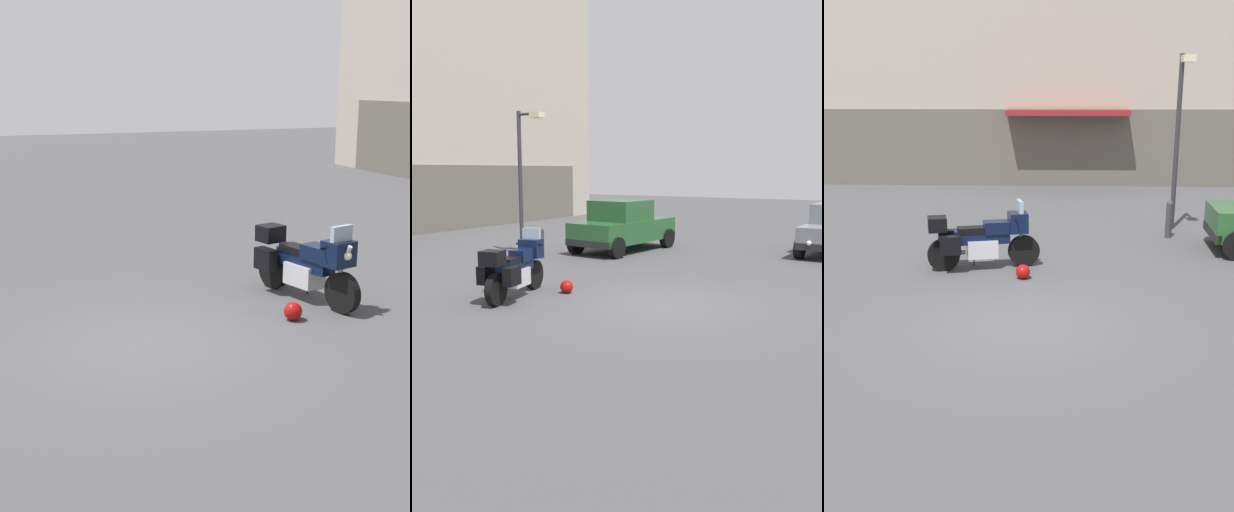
# 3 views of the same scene
# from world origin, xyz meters

# --- Properties ---
(ground_plane) EXTENTS (80.00, 80.00, 0.00)m
(ground_plane) POSITION_xyz_m (0.00, 0.00, 0.00)
(ground_plane) COLOR #424244
(motorcycle) EXTENTS (2.23, 1.03, 1.36)m
(motorcycle) POSITION_xyz_m (-0.99, 2.91, 0.62)
(motorcycle) COLOR black
(motorcycle) RESTS_ON ground
(helmet) EXTENTS (0.28, 0.28, 0.28)m
(helmet) POSITION_xyz_m (-0.14, 2.25, 0.14)
(helmet) COLOR #990C0C
(helmet) RESTS_ON ground
(car_hatchback_near) EXTENTS (3.96, 2.04, 1.64)m
(car_hatchback_near) POSITION_xyz_m (5.79, 4.42, 0.81)
(car_hatchback_near) COLOR #235128
(car_hatchback_near) RESTS_ON ground
(streetlamp_curbside) EXTENTS (0.28, 0.94, 4.32)m
(streetlamp_curbside) POSITION_xyz_m (3.50, 6.52, 2.67)
(streetlamp_curbside) COLOR #2D2D33
(streetlamp_curbside) RESTS_ON ground
(bollard_curbside) EXTENTS (0.16, 0.16, 0.91)m
(bollard_curbside) POSITION_xyz_m (3.24, 5.69, 0.48)
(bollard_curbside) COLOR #333338
(bollard_curbside) RESTS_ON ground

